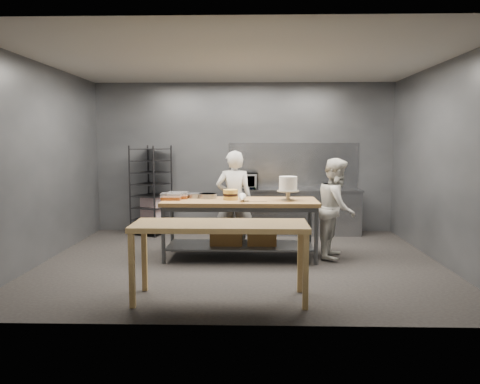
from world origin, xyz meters
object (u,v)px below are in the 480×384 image
object	(u,v)px
microwave	(244,181)
chef_behind	(234,200)
chef_right	(337,208)
frosted_cake_stand	(288,185)
work_table	(241,222)
near_counter	(220,230)
layer_cake	(231,195)
speed_rack	(151,191)

from	to	relation	value
microwave	chef_behind	bearing A→B (deg)	-96.16
chef_right	frosted_cake_stand	world-z (taller)	chef_right
work_table	chef_behind	size ratio (longest dim) A/B	1.43
work_table	frosted_cake_stand	bearing A→B (deg)	-5.09
chef_right	chef_behind	bearing A→B (deg)	87.77
near_counter	frosted_cake_stand	distance (m)	2.15
chef_behind	frosted_cake_stand	bearing A→B (deg)	140.89
layer_cake	chef_right	bearing A→B (deg)	2.46
frosted_cake_stand	chef_right	bearing A→B (deg)	10.00
layer_cake	frosted_cake_stand	bearing A→B (deg)	-4.20
near_counter	speed_rack	size ratio (longest dim) A/B	1.14
layer_cake	microwave	bearing A→B (deg)	84.88
near_counter	chef_right	distance (m)	2.66
work_table	layer_cake	distance (m)	0.46
near_counter	microwave	world-z (taller)	microwave
chef_right	layer_cake	distance (m)	1.68
work_table	layer_cake	xyz separation A→B (m)	(-0.16, 0.00, 0.43)
work_table	speed_rack	size ratio (longest dim) A/B	1.37
work_table	microwave	xyz separation A→B (m)	(0.01, 1.93, 0.48)
work_table	microwave	bearing A→B (deg)	89.56
chef_behind	microwave	world-z (taller)	chef_behind
near_counter	chef_behind	distance (m)	2.60
work_table	layer_cake	bearing A→B (deg)	179.97
chef_right	microwave	distance (m)	2.40
frosted_cake_stand	layer_cake	world-z (taller)	frosted_cake_stand
speed_rack	chef_behind	size ratio (longest dim) A/B	1.04
chef_right	frosted_cake_stand	bearing A→B (deg)	116.45
chef_right	speed_rack	bearing A→B (deg)	78.24
chef_right	layer_cake	world-z (taller)	chef_right
microwave	layer_cake	world-z (taller)	microwave
work_table	chef_behind	world-z (taller)	chef_behind
frosted_cake_stand	layer_cake	xyz separation A→B (m)	(-0.89, 0.07, -0.16)
speed_rack	layer_cake	world-z (taller)	speed_rack
near_counter	chef_behind	world-z (taller)	chef_behind
work_table	speed_rack	world-z (taller)	speed_rack
chef_right	layer_cake	size ratio (longest dim) A/B	6.86
layer_cake	chef_behind	bearing A→B (deg)	87.09
speed_rack	layer_cake	distance (m)	2.49
speed_rack	chef_behind	bearing A→B (deg)	-36.10
speed_rack	chef_behind	world-z (taller)	speed_rack
chef_behind	work_table	bearing A→B (deg)	101.08
microwave	frosted_cake_stand	distance (m)	2.13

